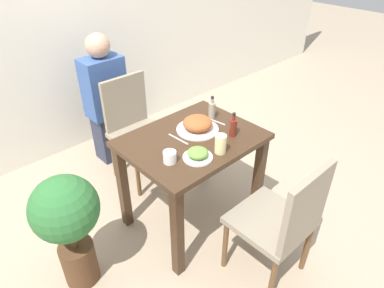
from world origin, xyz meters
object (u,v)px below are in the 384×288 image
Objects in this scene: chair_near at (283,219)px; juice_glass at (221,144)px; chair_far at (134,125)px; food_plate at (198,124)px; side_plate at (198,154)px; person_figure at (106,101)px; condiment_bottle at (233,127)px; drink_cup at (170,157)px; potted_plant_left at (68,220)px; sauce_bottle at (212,109)px.

juice_glass is (-0.03, 0.48, 0.29)m from chair_near.
food_plate is at bearing -85.39° from chair_far.
chair_far is 0.75m from food_plate.
person_figure reaches higher than side_plate.
food_plate is 0.24m from condiment_bottle.
chair_near and chair_far have the same top height.
chair_near is 5.14× the size of condiment_bottle.
condiment_bottle reaches higher than drink_cup.
person_figure is at bearing 90.02° from juice_glass.
juice_glass is at bearing -86.98° from chair_near.
juice_glass is at bearing -18.41° from side_plate.
juice_glass is 0.10× the size of person_figure.
chair_near is at bearing -89.20° from person_figure.
condiment_bottle is (0.49, -0.05, 0.03)m from drink_cup.
drink_cup is 0.46× the size of condiment_bottle.
chair_near reaches higher than juice_glass.
chair_near is 1.46m from chair_far.
potted_plant_left is at bearing 161.71° from drink_cup.
juice_glass is 0.15× the size of potted_plant_left.
drink_cup is 0.10× the size of potted_plant_left.
chair_far reaches higher than food_plate.
chair_far is 5.14× the size of condiment_bottle.
juice_glass is at bearing -89.98° from person_figure.
condiment_bottle is 1.32m from person_figure.
condiment_bottle reaches higher than food_plate.
side_plate is 0.15m from juice_glass.
drink_cup is 0.67m from potted_plant_left.
chair_far is at bearing 88.65° from juice_glass.
side_plate is 1.05× the size of sauce_bottle.
potted_plant_left is at bearing 177.41° from food_plate.
potted_plant_left is (-0.88, 0.33, -0.27)m from juice_glass.
chair_far is 4.89× the size of side_plate.
drink_cup is 0.50m from condiment_bottle.
food_plate is at bearing 74.40° from juice_glass.
food_plate is 1.67× the size of condiment_bottle.
side_plate is (-0.17, -0.93, 0.26)m from chair_far.
drink_cup is (-0.31, -0.85, 0.27)m from chair_far.
side_plate is 1.33m from person_figure.
chair_near is 7.34× the size of juice_glass.
chair_near reaches higher than side_plate.
potted_plant_left is at bearing -130.29° from person_figure.
potted_plant_left is at bearing -144.10° from chair_far.
sauce_bottle reaches higher than drink_cup.
side_plate is 2.29× the size of drink_cup.
drink_cup is at bearing -159.74° from sauce_bottle.
chair_far is at bearing -86.51° from person_figure.
chair_near is 1.00× the size of chair_far.
juice_glass is 0.44m from sauce_bottle.
juice_glass is 0.70× the size of sauce_bottle.
potted_plant_left is (-0.74, 0.28, -0.24)m from side_plate.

